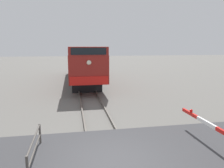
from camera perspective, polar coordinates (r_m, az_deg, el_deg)
The scene contains 6 objects.
ground_plane at distance 7.83m, azimuth 0.17°, elevation -20.59°, with size 160.00×160.00×0.00m, color #605E59.
rail_track_left at distance 7.71m, azimuth -5.44°, elevation -20.52°, with size 0.08×80.00×0.15m, color #59544C.
rail_track_right at distance 7.94m, azimuth 5.58°, elevation -19.56°, with size 0.08×80.00×0.15m, color #59544C.
road_surface at distance 7.79m, azimuth 0.17°, elevation -20.09°, with size 36.00×5.54×0.16m, color #38383A.
locomotive at distance 24.48m, azimuth -7.54°, elevation 5.29°, with size 3.06×17.29×3.91m.
guard_railing at distance 8.10m, azimuth -19.61°, elevation -15.15°, with size 0.08×2.63×0.95m.
Camera 1 is at (-1.24, -6.62, 3.98)m, focal length 34.92 mm.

